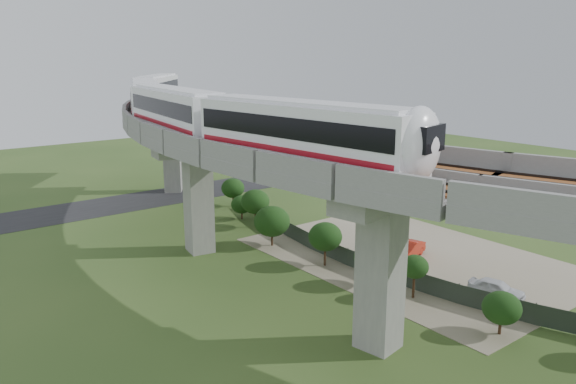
% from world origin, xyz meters
% --- Properties ---
extents(ground, '(160.00, 160.00, 0.00)m').
position_xyz_m(ground, '(0.00, 0.00, 0.00)').
color(ground, '#345120').
rests_on(ground, ground).
extents(dirt_lot, '(18.00, 26.00, 0.04)m').
position_xyz_m(dirt_lot, '(14.00, -2.00, 0.02)').
color(dirt_lot, gray).
rests_on(dirt_lot, ground).
extents(asphalt_road, '(60.00, 8.00, 0.03)m').
position_xyz_m(asphalt_road, '(0.00, 30.00, 0.01)').
color(asphalt_road, '#232326').
rests_on(asphalt_road, ground).
extents(viaduct, '(19.58, 73.98, 11.40)m').
position_xyz_m(viaduct, '(3.84, 0.00, 9.05)').
color(viaduct, '#99968E').
rests_on(viaduct, ground).
extents(metro_train, '(19.87, 59.28, 3.64)m').
position_xyz_m(metro_train, '(2.29, 15.08, 12.31)').
color(metro_train, white).
rests_on(metro_train, ground).
extents(fence, '(3.87, 38.73, 1.50)m').
position_xyz_m(fence, '(9.75, 0.00, 0.75)').
color(fence, '#2D382D').
rests_on(fence, ground).
extents(tree_0, '(2.57, 2.57, 3.19)m').
position_xyz_m(tree_0, '(11.12, 21.17, 2.09)').
color(tree_0, '#382314').
rests_on(tree_0, ground).
extents(tree_1, '(2.19, 2.19, 2.50)m').
position_xyz_m(tree_1, '(9.10, 16.33, 1.56)').
color(tree_1, '#382314').
rests_on(tree_1, ground).
extents(tree_2, '(2.80, 2.80, 3.79)m').
position_xyz_m(tree_2, '(8.60, 13.13, 2.60)').
color(tree_2, '#382314').
rests_on(tree_2, ground).
extents(tree_3, '(3.18, 3.18, 3.62)m').
position_xyz_m(tree_3, '(6.58, 7.65, 2.26)').
color(tree_3, '#382314').
rests_on(tree_3, ground).
extents(tree_4, '(2.70, 2.70, 3.61)m').
position_xyz_m(tree_4, '(7.04, 1.10, 2.45)').
color(tree_4, '#382314').
rests_on(tree_4, ground).
extents(tree_5, '(2.57, 2.57, 3.24)m').
position_xyz_m(tree_5, '(7.08, -3.90, 2.14)').
color(tree_5, '#382314').
rests_on(tree_5, ground).
extents(tree_6, '(1.93, 1.93, 3.14)m').
position_xyz_m(tree_6, '(7.79, -7.30, 2.31)').
color(tree_6, '#382314').
rests_on(tree_6, ground).
extents(tree_7, '(2.33, 2.33, 2.73)m').
position_xyz_m(tree_7, '(7.80, -13.96, 1.73)').
color(tree_7, '#382314').
rests_on(tree_7, ground).
extents(car_white, '(2.44, 4.11, 1.31)m').
position_xyz_m(car_white, '(12.33, -10.85, 0.70)').
color(car_white, white).
rests_on(car_white, dirt_lot).
extents(car_red, '(4.24, 2.40, 1.32)m').
position_xyz_m(car_red, '(13.78, -1.75, 0.70)').
color(car_red, '#B02110').
rests_on(car_red, dirt_lot).
extents(car_dark, '(4.71, 2.64, 1.29)m').
position_xyz_m(car_dark, '(13.21, -0.10, 0.68)').
color(car_dark, black).
rests_on(car_dark, dirt_lot).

